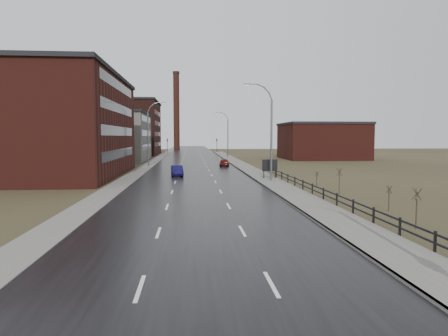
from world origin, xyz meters
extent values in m
cube|color=black|center=(0.00, 60.00, 0.03)|extent=(14.00, 300.00, 0.06)
cube|color=#595651|center=(8.60, 35.00, 0.09)|extent=(3.20, 180.00, 0.18)
cube|color=slate|center=(7.08, 35.00, 0.09)|extent=(0.16, 180.00, 0.18)
cube|color=#595651|center=(-8.20, 60.00, 0.06)|extent=(2.40, 260.00, 0.12)
cube|color=#471914|center=(-21.00, 45.00, 6.50)|extent=(22.00, 28.00, 13.00)
cube|color=black|center=(-21.00, 45.00, 13.25)|extent=(22.44, 28.56, 0.50)
cube|color=black|center=(-10.02, 45.00, 3.00)|extent=(0.06, 22.40, 1.20)
cube|color=black|center=(-10.02, 45.00, 6.00)|extent=(0.06, 22.40, 1.20)
cube|color=black|center=(-10.02, 45.00, 9.00)|extent=(0.06, 22.40, 1.20)
cube|color=black|center=(-10.02, 45.00, 12.00)|extent=(0.06, 22.40, 1.20)
cube|color=slate|center=(-18.00, 78.00, 5.00)|extent=(16.00, 20.00, 10.00)
cube|color=black|center=(-18.00, 78.00, 10.25)|extent=(16.32, 20.40, 0.50)
cube|color=black|center=(-10.02, 78.00, 3.00)|extent=(0.06, 16.00, 1.20)
cube|color=black|center=(-10.02, 78.00, 6.00)|extent=(0.06, 16.00, 1.20)
cube|color=black|center=(-10.02, 78.00, 9.00)|extent=(0.06, 16.00, 1.20)
cube|color=#331611|center=(-23.00, 108.00, 7.50)|extent=(26.00, 24.00, 15.00)
cube|color=black|center=(-23.00, 108.00, 15.25)|extent=(26.52, 24.48, 0.50)
cube|color=black|center=(-10.02, 108.00, 3.00)|extent=(0.06, 19.20, 1.20)
cube|color=black|center=(-10.02, 108.00, 6.00)|extent=(0.06, 19.20, 1.20)
cube|color=black|center=(-10.02, 108.00, 9.00)|extent=(0.06, 19.20, 1.20)
cube|color=black|center=(-10.02, 108.00, 12.00)|extent=(0.06, 19.20, 1.20)
cube|color=#471914|center=(30.30, 82.00, 4.00)|extent=(18.00, 16.00, 8.00)
cube|color=black|center=(30.30, 82.00, 8.25)|extent=(18.36, 16.32, 0.50)
cylinder|color=#331611|center=(-6.00, 150.00, 15.00)|extent=(2.40, 2.40, 30.00)
cylinder|color=black|center=(-6.00, 150.00, 30.30)|extent=(2.70, 2.70, 0.80)
cylinder|color=slate|center=(8.80, 36.00, 4.75)|extent=(0.24, 0.24, 9.50)
cylinder|color=slate|center=(8.63, 36.00, 9.90)|extent=(0.51, 0.14, 0.98)
cylinder|color=slate|center=(8.16, 36.00, 10.62)|extent=(0.81, 0.14, 0.81)
cylinder|color=slate|center=(7.44, 36.00, 11.09)|extent=(0.98, 0.14, 0.51)
cylinder|color=slate|center=(6.60, 36.00, 11.26)|extent=(1.01, 0.14, 0.14)
cube|color=slate|center=(5.91, 36.00, 11.21)|extent=(0.70, 0.28, 0.18)
cube|color=silver|center=(5.91, 36.00, 11.11)|extent=(0.50, 0.20, 0.04)
cylinder|color=slate|center=(-8.00, 62.00, 4.75)|extent=(0.24, 0.24, 9.50)
cylinder|color=slate|center=(-7.83, 62.00, 9.90)|extent=(0.51, 0.14, 0.98)
cylinder|color=slate|center=(-7.36, 62.00, 10.62)|extent=(0.81, 0.14, 0.81)
cylinder|color=slate|center=(-6.64, 62.00, 11.09)|extent=(0.98, 0.14, 0.51)
cylinder|color=slate|center=(-5.80, 62.00, 11.26)|extent=(1.01, 0.14, 0.14)
cube|color=slate|center=(-5.11, 62.00, 11.21)|extent=(0.70, 0.28, 0.18)
cube|color=silver|center=(-5.11, 62.00, 11.11)|extent=(0.50, 0.20, 0.04)
cylinder|color=slate|center=(8.80, 90.00, 4.75)|extent=(0.24, 0.24, 9.50)
cylinder|color=slate|center=(8.63, 90.00, 9.90)|extent=(0.51, 0.14, 0.98)
cylinder|color=slate|center=(8.16, 90.00, 10.62)|extent=(0.81, 0.14, 0.81)
cylinder|color=slate|center=(7.44, 90.00, 11.09)|extent=(0.98, 0.14, 0.51)
cylinder|color=slate|center=(6.60, 90.00, 11.26)|extent=(1.01, 0.14, 0.14)
cube|color=slate|center=(5.91, 90.00, 11.21)|extent=(0.70, 0.28, 0.18)
cube|color=silver|center=(5.91, 90.00, 11.11)|extent=(0.50, 0.20, 0.04)
cube|color=black|center=(10.30, 7.00, 0.55)|extent=(0.10, 0.10, 1.10)
cube|color=black|center=(10.30, 10.00, 0.55)|extent=(0.10, 0.10, 1.10)
cube|color=black|center=(10.30, 13.00, 0.55)|extent=(0.10, 0.10, 1.10)
cube|color=black|center=(10.30, 16.00, 0.55)|extent=(0.10, 0.10, 1.10)
cube|color=black|center=(10.30, 19.00, 0.55)|extent=(0.10, 0.10, 1.10)
cube|color=black|center=(10.30, 22.00, 0.55)|extent=(0.10, 0.10, 1.10)
cube|color=black|center=(10.30, 25.00, 0.55)|extent=(0.10, 0.10, 1.10)
cube|color=black|center=(10.30, 28.00, 0.55)|extent=(0.10, 0.10, 1.10)
cube|color=black|center=(10.30, 31.00, 0.55)|extent=(0.10, 0.10, 1.10)
cube|color=black|center=(10.30, 34.00, 0.55)|extent=(0.10, 0.10, 1.10)
cube|color=black|center=(10.30, 37.00, 0.55)|extent=(0.10, 0.10, 1.10)
cube|color=black|center=(10.30, 40.00, 0.55)|extent=(0.10, 0.10, 1.10)
cube|color=black|center=(10.30, 43.00, 0.55)|extent=(0.10, 0.10, 1.10)
cube|color=black|center=(10.30, 18.50, 0.95)|extent=(0.08, 53.00, 0.10)
cube|color=black|center=(10.30, 18.50, 0.55)|extent=(0.08, 53.00, 0.10)
cylinder|color=#382D23|center=(12.30, 11.89, 0.88)|extent=(0.08, 0.08, 1.75)
cylinder|color=#382D23|center=(12.35, 11.89, 2.02)|extent=(0.04, 0.59, 0.69)
cylinder|color=#382D23|center=(12.31, 11.93, 2.02)|extent=(0.56, 0.22, 0.70)
cylinder|color=#382D23|center=(12.25, 11.92, 2.02)|extent=(0.34, 0.50, 0.71)
cylinder|color=#382D23|center=(12.25, 11.86, 2.02)|extent=(0.34, 0.50, 0.71)
cylinder|color=#382D23|center=(12.31, 11.84, 2.02)|extent=(0.56, 0.22, 0.70)
cylinder|color=#382D23|center=(13.42, 17.25, 0.68)|extent=(0.08, 0.08, 1.35)
cylinder|color=#382D23|center=(13.47, 17.25, 1.56)|extent=(0.04, 0.46, 0.54)
cylinder|color=#382D23|center=(13.43, 17.29, 1.56)|extent=(0.44, 0.18, 0.55)
cylinder|color=#382D23|center=(13.38, 17.28, 1.56)|extent=(0.27, 0.39, 0.56)
cylinder|color=#382D23|center=(13.38, 17.22, 1.56)|extent=(0.27, 0.39, 0.56)
cylinder|color=#382D23|center=(13.43, 17.20, 1.56)|extent=(0.44, 0.18, 0.55)
cylinder|color=#382D23|center=(13.02, 25.66, 0.89)|extent=(0.08, 0.08, 1.78)
cylinder|color=#382D23|center=(13.07, 25.66, 2.05)|extent=(0.04, 0.60, 0.70)
cylinder|color=#382D23|center=(13.04, 25.71, 2.05)|extent=(0.57, 0.23, 0.71)
cylinder|color=#382D23|center=(12.98, 25.69, 2.05)|extent=(0.34, 0.51, 0.72)
cylinder|color=#382D23|center=(12.98, 25.63, 2.05)|extent=(0.34, 0.51, 0.72)
cylinder|color=#382D23|center=(13.04, 25.61, 2.05)|extent=(0.57, 0.23, 0.71)
cylinder|color=#382D23|center=(12.78, 31.46, 0.59)|extent=(0.08, 0.08, 1.18)
cylinder|color=#382D23|center=(12.83, 31.46, 1.36)|extent=(0.04, 0.41, 0.47)
cylinder|color=#382D23|center=(12.80, 31.51, 1.36)|extent=(0.39, 0.16, 0.48)
cylinder|color=#382D23|center=(12.74, 31.49, 1.36)|extent=(0.24, 0.35, 0.49)
cylinder|color=#382D23|center=(12.74, 31.43, 1.36)|extent=(0.24, 0.35, 0.49)
cylinder|color=#382D23|center=(12.80, 31.42, 1.36)|extent=(0.39, 0.16, 0.48)
cube|color=black|center=(8.39, 38.38, 0.90)|extent=(0.10, 0.10, 1.80)
cube|color=black|center=(9.81, 38.38, 0.90)|extent=(0.10, 0.10, 1.80)
cube|color=silver|center=(9.10, 38.33, 1.77)|extent=(1.78, 0.08, 1.34)
cube|color=black|center=(9.10, 38.28, 1.77)|extent=(1.88, 0.04, 1.44)
cylinder|color=black|center=(-8.00, 120.00, 2.60)|extent=(0.16, 0.16, 5.20)
imported|color=black|center=(-8.00, 120.00, 4.75)|extent=(0.58, 2.73, 1.10)
sphere|color=#FF190C|center=(-8.00, 119.85, 5.05)|extent=(0.18, 0.18, 0.18)
cylinder|color=black|center=(8.00, 120.00, 2.60)|extent=(0.16, 0.16, 5.20)
imported|color=black|center=(8.00, 120.00, 4.75)|extent=(0.58, 2.73, 1.10)
sphere|color=#FF190C|center=(8.00, 119.85, 5.05)|extent=(0.18, 0.18, 0.18)
imported|color=#110C3F|center=(-2.34, 43.26, 0.70)|extent=(1.86, 4.38, 1.40)
imported|color=#56120E|center=(5.42, 60.38, 0.69)|extent=(2.16, 4.21, 1.37)
camera|label=1|loc=(-0.52, -9.58, 5.28)|focal=32.00mm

